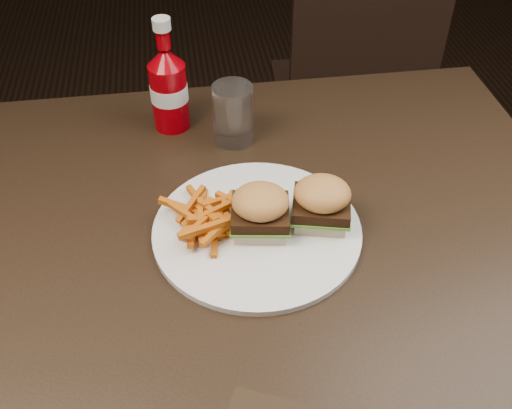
{
  "coord_description": "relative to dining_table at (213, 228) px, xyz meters",
  "views": [
    {
      "loc": [
        -0.03,
        -0.69,
        1.41
      ],
      "look_at": [
        0.07,
        -0.03,
        0.8
      ],
      "focal_mm": 42.0,
      "sensor_mm": 36.0,
      "label": 1
    }
  ],
  "objects": [
    {
      "name": "fries_pile",
      "position": [
        -0.01,
        -0.03,
        0.05
      ],
      "size": [
        0.16,
        0.16,
        0.05
      ],
      "primitive_type": null,
      "rotation": [
        0.0,
        0.0,
        -0.38
      ],
      "color": "#AA6100",
      "rests_on": "plate"
    },
    {
      "name": "ketchup_bottle",
      "position": [
        -0.05,
        0.27,
        0.08
      ],
      "size": [
        0.08,
        0.08,
        0.14
      ],
      "primitive_type": "cylinder",
      "rotation": [
        0.0,
        0.0,
        0.26
      ],
      "color": "#950008",
      "rests_on": "dining_table"
    },
    {
      "name": "sandwich_half_b",
      "position": [
        0.17,
        -0.04,
        0.04
      ],
      "size": [
        0.09,
        0.09,
        0.02
      ],
      "primitive_type": "cube",
      "rotation": [
        0.0,
        0.0,
        -0.24
      ],
      "color": "#C9B993",
      "rests_on": "plate"
    },
    {
      "name": "dining_table",
      "position": [
        0.0,
        0.0,
        0.0
      ],
      "size": [
        1.2,
        0.8,
        0.04
      ],
      "primitive_type": "cube",
      "color": "black",
      "rests_on": "ground"
    },
    {
      "name": "tumbler",
      "position": [
        0.06,
        0.21,
        0.08
      ],
      "size": [
        0.09,
        0.09,
        0.11
      ],
      "primitive_type": "cylinder",
      "rotation": [
        0.0,
        0.0,
        0.36
      ],
      "color": "white",
      "rests_on": "dining_table"
    },
    {
      "name": "chair_far",
      "position": [
        0.46,
        0.81,
        -0.3
      ],
      "size": [
        0.43,
        0.43,
        0.04
      ],
      "primitive_type": "cube",
      "rotation": [
        0.0,
        0.0,
        3.07
      ],
      "color": "black",
      "rests_on": "ground"
    },
    {
      "name": "plate",
      "position": [
        0.07,
        -0.04,
        0.03
      ],
      "size": [
        0.32,
        0.32,
        0.01
      ],
      "primitive_type": "cylinder",
      "color": "white",
      "rests_on": "dining_table"
    },
    {
      "name": "sandwich_half_a",
      "position": [
        0.07,
        -0.04,
        0.04
      ],
      "size": [
        0.09,
        0.08,
        0.02
      ],
      "primitive_type": "cube",
      "rotation": [
        0.0,
        0.0,
        -0.15
      ],
      "color": "beige",
      "rests_on": "plate"
    }
  ]
}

